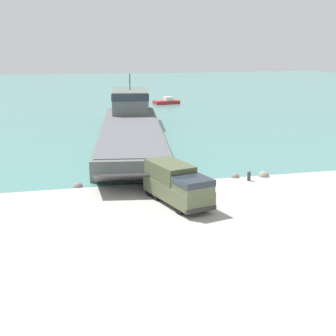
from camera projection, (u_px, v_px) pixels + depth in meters
ground_plane at (188, 208)px, 34.36m from camera, size 240.00×240.00×0.00m
water_surface at (88, 92)px, 125.70m from camera, size 240.00×180.00×0.01m
landing_craft at (131, 122)px, 62.50m from camera, size 13.34×42.84×7.66m
military_truck at (177, 184)px, 35.02m from camera, size 4.10×7.25×2.91m
soldier_on_ramp at (203, 184)px, 36.83m from camera, size 0.50×0.42×1.72m
moored_boat_a at (167, 102)px, 98.03m from camera, size 5.64×3.30×1.47m
mooring_bollard at (249, 176)px, 41.33m from camera, size 0.34×0.34×0.86m
shoreline_rock_a at (78, 187)px, 39.64m from camera, size 0.78×0.78×0.78m
shoreline_rock_b at (264, 176)px, 42.83m from camera, size 0.98×0.98×0.98m
shoreline_rock_c at (235, 177)px, 42.57m from camera, size 0.79×0.79×0.79m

